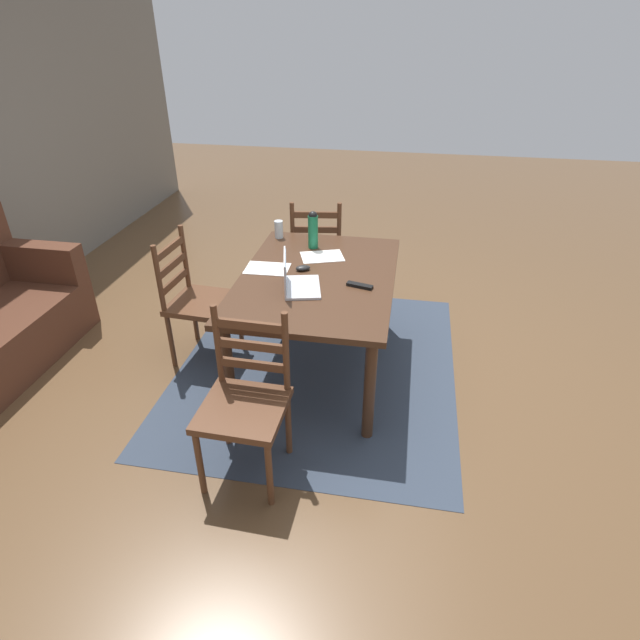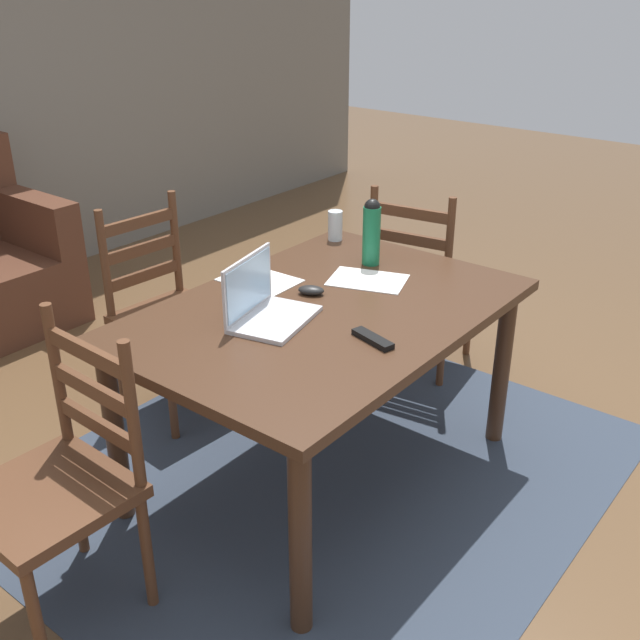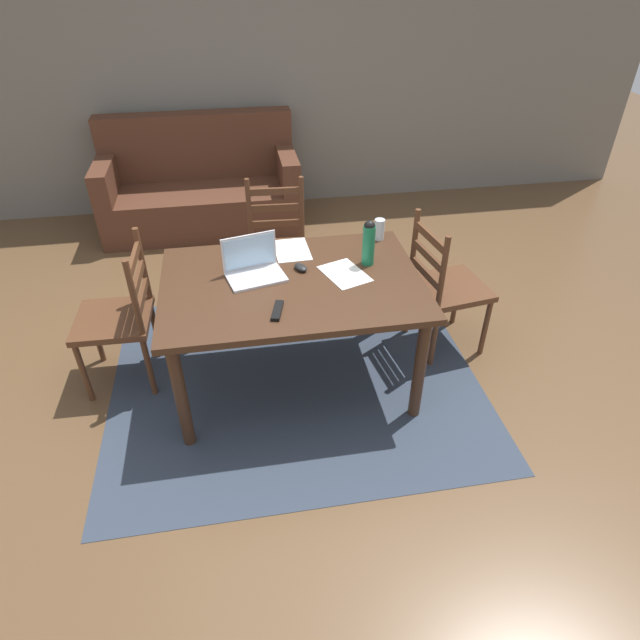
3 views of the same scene
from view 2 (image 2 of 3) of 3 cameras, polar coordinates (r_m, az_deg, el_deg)
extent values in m
plane|color=brown|center=(3.13, 0.25, -11.46)|extent=(14.00, 14.00, 0.00)
cube|color=#333D4C|center=(3.13, 0.25, -11.42)|extent=(2.31, 1.98, 0.01)
cube|color=#422819|center=(2.76, 0.28, 0.56)|extent=(1.48, 1.02, 0.04)
cylinder|color=#422819|center=(2.30, -1.50, -16.22)|extent=(0.07, 0.07, 0.70)
cylinder|color=#422819|center=(3.24, 13.57, -3.51)|extent=(0.07, 0.07, 0.70)
cylinder|color=#422819|center=(2.82, -15.22, -8.46)|extent=(0.07, 0.07, 0.70)
cylinder|color=#422819|center=(3.62, 1.34, 0.48)|extent=(0.07, 0.07, 0.70)
cube|color=#56331E|center=(3.79, 7.84, 3.02)|extent=(0.50, 0.50, 0.04)
cylinder|color=#56331E|center=(4.11, 6.23, 1.38)|extent=(0.04, 0.04, 0.43)
cylinder|color=#56331E|center=(3.99, 11.22, 0.25)|extent=(0.04, 0.04, 0.43)
cylinder|color=#56331E|center=(3.79, 3.88, -0.65)|extent=(0.04, 0.04, 0.43)
cylinder|color=#56331E|center=(3.66, 9.22, -1.94)|extent=(0.04, 0.04, 0.43)
cylinder|color=#56331E|center=(3.60, 4.03, 6.25)|extent=(0.04, 0.04, 0.50)
cylinder|color=#56331E|center=(3.46, 9.71, 5.14)|extent=(0.04, 0.04, 0.50)
cube|color=#56331E|center=(3.56, 6.74, 4.20)|extent=(0.08, 0.36, 0.05)
cube|color=#56331E|center=(3.51, 6.84, 6.10)|extent=(0.08, 0.36, 0.05)
cube|color=#56331E|center=(3.48, 6.95, 8.04)|extent=(0.08, 0.36, 0.05)
cube|color=#56331E|center=(2.43, -19.93, -12.41)|extent=(0.45, 0.45, 0.04)
cylinder|color=#56331E|center=(2.39, -20.58, -20.84)|extent=(0.04, 0.04, 0.43)
cylinder|color=#56331E|center=(2.52, -12.95, -16.69)|extent=(0.04, 0.04, 0.43)
cylinder|color=#56331E|center=(2.77, -17.93, -12.90)|extent=(0.04, 0.04, 0.43)
cylinder|color=#56331E|center=(2.23, -13.96, -7.27)|extent=(0.04, 0.04, 0.50)
cylinder|color=#56331E|center=(2.52, -19.21, -4.05)|extent=(0.04, 0.04, 0.50)
cube|color=#56331E|center=(2.42, -16.45, -7.60)|extent=(0.03, 0.36, 0.05)
cube|color=#56331E|center=(2.36, -16.82, -5.05)|extent=(0.03, 0.36, 0.05)
cube|color=#56331E|center=(2.30, -17.21, -2.36)|extent=(0.03, 0.36, 0.05)
cube|color=#56331E|center=(3.40, -10.93, 0.14)|extent=(0.47, 0.47, 0.04)
cylinder|color=#56331E|center=(3.48, -6.22, -3.26)|extent=(0.04, 0.04, 0.43)
cylinder|color=#56331E|center=(3.28, -11.15, -5.59)|extent=(0.04, 0.04, 0.43)
cylinder|color=#56331E|center=(3.75, -10.15, -1.36)|extent=(0.04, 0.04, 0.43)
cylinder|color=#56331E|center=(3.56, -14.91, -3.39)|extent=(0.04, 0.04, 0.43)
cylinder|color=#56331E|center=(3.56, -10.84, 5.67)|extent=(0.04, 0.04, 0.50)
cylinder|color=#56331E|center=(3.36, -15.93, 3.93)|extent=(0.04, 0.04, 0.50)
cube|color=#56331E|center=(3.50, -13.15, 3.30)|extent=(0.36, 0.05, 0.05)
cube|color=#56331E|center=(3.45, -13.36, 5.22)|extent=(0.36, 0.05, 0.05)
cube|color=#56331E|center=(3.41, -13.57, 7.18)|extent=(0.36, 0.05, 0.05)
cube|color=#512D1E|center=(4.66, -21.17, 7.15)|extent=(0.16, 0.80, 0.30)
cube|color=silver|center=(2.64, -3.40, 0.04)|extent=(0.36, 0.29, 0.02)
cube|color=silver|center=(2.65, -5.49, 2.66)|extent=(0.31, 0.08, 0.21)
cube|color=#A5CCEA|center=(2.64, -5.38, 2.64)|extent=(0.29, 0.07, 0.19)
cylinder|color=#197247|center=(3.12, 3.90, 6.37)|extent=(0.07, 0.07, 0.25)
sphere|color=black|center=(3.09, 3.97, 8.52)|extent=(0.07, 0.07, 0.07)
cylinder|color=silver|center=(3.42, 1.16, 7.15)|extent=(0.07, 0.07, 0.13)
ellipsoid|color=black|center=(2.85, -0.68, 2.27)|extent=(0.10, 0.12, 0.03)
cube|color=black|center=(2.51, 4.01, -1.43)|extent=(0.09, 0.18, 0.02)
cube|color=white|center=(2.99, 3.62, 3.03)|extent=(0.30, 0.35, 0.00)
cube|color=white|center=(2.99, -4.58, 3.02)|extent=(0.22, 0.30, 0.00)
camera|label=1|loc=(1.50, -104.56, 8.50)|focal=28.94mm
camera|label=3|loc=(2.05, 77.70, 20.37)|focal=30.19mm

